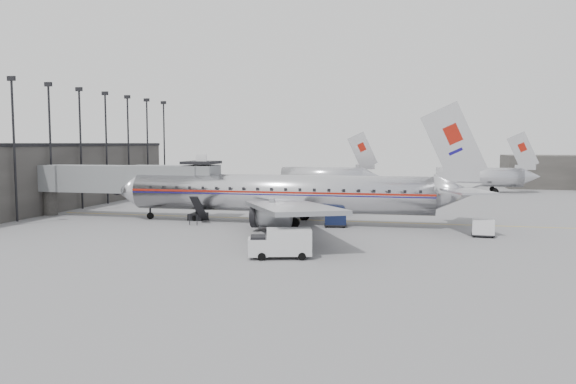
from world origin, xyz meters
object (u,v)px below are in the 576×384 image
object	(u,v)px
service_van	(281,243)
ramp_worker	(289,216)
baggage_cart_white	(483,228)
airliner	(287,194)
baggage_cart_navy	(336,218)

from	to	relation	value
service_van	ramp_worker	xyz separation A→B (m)	(-3.27, 17.26, -0.31)
service_van	baggage_cart_white	bearing A→B (deg)	25.36
airliner	service_van	xyz separation A→B (m)	(3.51, -17.26, -1.99)
service_van	ramp_worker	world-z (taller)	service_van
airliner	baggage_cart_navy	bearing A→B (deg)	-13.90
service_van	baggage_cart_navy	size ratio (longest dim) A/B	2.02
airliner	baggage_cart_navy	world-z (taller)	airliner
airliner	service_van	bearing A→B (deg)	-79.06
service_van	ramp_worker	size ratio (longest dim) A/B	2.97
baggage_cart_white	ramp_worker	world-z (taller)	ramp_worker
baggage_cart_navy	baggage_cart_white	xyz separation A→B (m)	(13.61, -3.00, -0.10)
airliner	ramp_worker	bearing A→B (deg)	-2.34
baggage_cart_navy	baggage_cart_white	bearing A→B (deg)	-19.94
airliner	baggage_cart_navy	distance (m)	5.80
airliner	service_van	world-z (taller)	airliner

